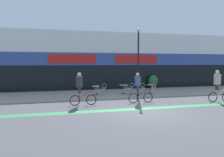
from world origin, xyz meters
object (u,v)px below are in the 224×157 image
object	(u,v)px
cafe_chair_0_side	(103,88)
cyclist_2	(139,86)
cafe_chair_2_side	(143,87)
lamp_post	(138,57)
bistro_table_1	(124,87)
bistro_table_2	(150,87)
bistro_table_0	(96,89)
cafe_chair_0_near	(97,89)
cyclist_1	(80,86)
cafe_chair_2_near	(153,88)
cafe_chair_1_side	(131,87)
cafe_chair_1_near	(126,89)
planter_pot	(153,82)
cyclist_0	(218,83)

from	to	relation	value
cafe_chair_0_side	cyclist_2	world-z (taller)	cyclist_2
cafe_chair_2_side	lamp_post	world-z (taller)	lamp_post
bistro_table_1	bistro_table_2	size ratio (longest dim) A/B	0.99
bistro_table_0	cafe_chair_2_side	xyz separation A→B (m)	(4.07, -0.33, 0.01)
cafe_chair_0_near	lamp_post	world-z (taller)	lamp_post
cafe_chair_0_near	cyclist_1	xyz separation A→B (m)	(-1.67, -3.03, 0.59)
cafe_chair_2_near	lamp_post	size ratio (longest dim) A/B	0.17
cafe_chair_1_side	cafe_chair_2_near	distance (m)	1.93
cafe_chair_2_near	cafe_chair_2_side	size ratio (longest dim) A/B	1.00
bistro_table_1	cafe_chair_1_near	distance (m)	0.63
bistro_table_2	planter_pot	world-z (taller)	planter_pot
planter_pot	cafe_chair_1_near	bearing A→B (deg)	-138.91
lamp_post	cafe_chair_2_side	bearing A→B (deg)	52.17
cafe_chair_0_side	cafe_chair_0_near	bearing A→B (deg)	40.98
cafe_chair_0_side	planter_pot	distance (m)	6.57
bistro_table_1	cyclist_0	world-z (taller)	cyclist_0
cyclist_2	bistro_table_1	bearing A→B (deg)	87.10
bistro_table_2	cyclist_2	bearing A→B (deg)	-125.14
bistro_table_0	cafe_chair_1_near	size ratio (longest dim) A/B	0.79
planter_pot	cyclist_0	size ratio (longest dim) A/B	0.61
bistro_table_1	cafe_chair_2_side	bearing A→B (deg)	-9.23
cafe_chair_1_side	planter_pot	xyz separation A→B (m)	(3.51, 2.99, 0.19)
cafe_chair_0_near	cafe_chair_1_near	world-z (taller)	same
bistro_table_1	lamp_post	bearing A→B (deg)	-65.94
bistro_table_1	lamp_post	distance (m)	3.03
bistro_table_0	cafe_chair_2_side	world-z (taller)	cafe_chair_2_side
bistro_table_2	lamp_post	bearing A→B (deg)	-141.57
lamp_post	cyclist_2	distance (m)	3.08
bistro_table_2	cafe_chair_1_near	size ratio (longest dim) A/B	0.84
bistro_table_1	cafe_chair_2_near	bearing A→B (deg)	-21.08
lamp_post	cyclist_0	bearing A→B (deg)	-34.40
cafe_chair_2_near	lamp_post	bearing A→B (deg)	105.52
cafe_chair_0_side	cafe_chair_1_side	xyz separation A→B (m)	(2.37, -0.07, 0.00)
cafe_chair_0_side	cafe_chair_1_near	size ratio (longest dim) A/B	1.00
cyclist_0	bistro_table_1	bearing A→B (deg)	141.26
cyclist_2	cafe_chair_0_side	bearing A→B (deg)	112.05
lamp_post	bistro_table_2	bearing A→B (deg)	38.43
cafe_chair_0_near	cyclist_2	world-z (taller)	cyclist_2
cyclist_2	cafe_chair_2_side	bearing A→B (deg)	61.34
bistro_table_2	planter_pot	distance (m)	3.72
bistro_table_0	cafe_chair_2_side	size ratio (longest dim) A/B	0.79
bistro_table_1	cafe_chair_0_near	size ratio (longest dim) A/B	0.83
cafe_chair_1_near	planter_pot	bearing A→B (deg)	-54.93
cyclist_0	cafe_chair_1_near	bearing A→B (deg)	145.17
planter_pot	bistro_table_2	bearing A→B (deg)	-119.15
bistro_table_2	cyclist_0	bearing A→B (deg)	-55.79
cyclist_1	cyclist_2	world-z (taller)	cyclist_1
cafe_chair_1_near	bistro_table_1	bearing A→B (deg)	-5.29
cafe_chair_2_near	cyclist_1	size ratio (longest dim) A/B	0.43
planter_pot	cyclist_1	distance (m)	10.51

